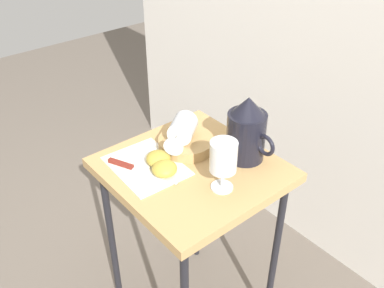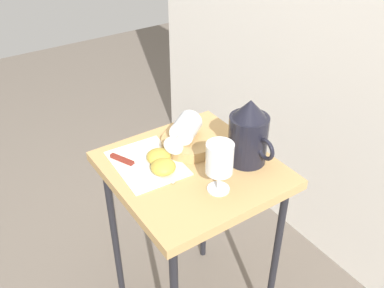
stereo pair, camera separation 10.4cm
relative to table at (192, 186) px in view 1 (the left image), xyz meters
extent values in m
cube|color=silver|center=(0.00, 0.66, 0.34)|extent=(2.40, 0.03, 1.94)
cube|color=tan|center=(0.00, 0.00, 0.06)|extent=(0.49, 0.48, 0.03)
cylinder|color=black|center=(-0.21, -0.20, -0.29)|extent=(0.02, 0.02, 0.67)
cylinder|color=black|center=(-0.21, 0.20, -0.29)|extent=(0.02, 0.02, 0.67)
cylinder|color=black|center=(0.21, 0.20, -0.29)|extent=(0.02, 0.02, 0.67)
cube|color=silver|center=(-0.09, -0.11, 0.08)|extent=(0.25, 0.20, 0.00)
cylinder|color=tan|center=(-0.09, 0.05, 0.10)|extent=(0.18, 0.18, 0.03)
cylinder|color=black|center=(0.07, 0.15, 0.15)|extent=(0.12, 0.12, 0.15)
cylinder|color=orange|center=(0.07, 0.15, 0.12)|extent=(0.11, 0.11, 0.08)
cone|color=black|center=(0.07, 0.15, 0.26)|extent=(0.10, 0.10, 0.06)
torus|color=black|center=(0.14, 0.15, 0.16)|extent=(0.07, 0.01, 0.07)
cylinder|color=silver|center=(0.13, 0.00, 0.08)|extent=(0.06, 0.06, 0.00)
cylinder|color=silver|center=(0.13, 0.00, 0.11)|extent=(0.01, 0.01, 0.06)
cylinder|color=silver|center=(0.13, 0.00, 0.19)|extent=(0.08, 0.08, 0.09)
cylinder|color=orange|center=(0.13, 0.00, 0.17)|extent=(0.07, 0.07, 0.04)
cylinder|color=silver|center=(-0.09, 0.04, 0.15)|extent=(0.12, 0.12, 0.08)
cylinder|color=silver|center=(-0.05, -0.02, 0.15)|extent=(0.04, 0.05, 0.01)
cylinder|color=silver|center=(-0.03, -0.04, 0.15)|extent=(0.05, 0.04, 0.06)
ellipsoid|color=#B29938|center=(-0.07, -0.07, 0.10)|extent=(0.07, 0.07, 0.04)
ellipsoid|color=#B29938|center=(-0.02, -0.09, 0.10)|extent=(0.07, 0.07, 0.04)
cube|color=silver|center=(-0.03, -0.12, 0.08)|extent=(0.14, 0.08, 0.00)
cube|color=maroon|center=(-0.14, -0.17, 0.09)|extent=(0.08, 0.05, 0.01)
camera|label=1|loc=(0.80, -0.66, 0.86)|focal=40.19mm
camera|label=2|loc=(0.86, -0.58, 0.86)|focal=40.19mm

